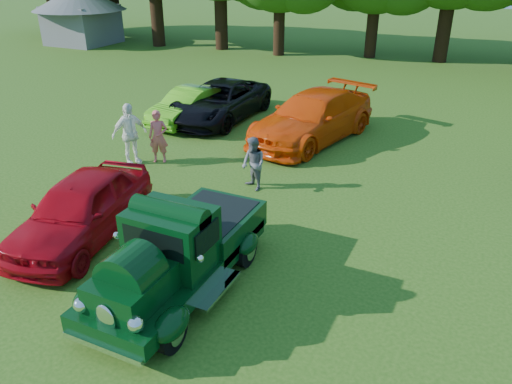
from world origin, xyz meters
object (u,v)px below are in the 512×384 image
at_px(spectator_white, 130,134).
at_px(spectator_grey, 253,164).
at_px(back_car_black, 219,101).
at_px(back_car_orange, 312,117).
at_px(red_convertible, 81,209).
at_px(spectator_pink, 158,137).
at_px(hero_pickup, 180,253).
at_px(back_car_lime, 189,106).
at_px(gazebo, 80,8).

bearing_deg(spectator_white, spectator_grey, -64.51).
relative_size(back_car_black, back_car_orange, 0.93).
xyz_separation_m(red_convertible, spectator_white, (-1.82, 4.11, 0.23)).
relative_size(spectator_pink, spectator_grey, 1.10).
height_order(hero_pickup, back_car_lime, hero_pickup).
relative_size(back_car_lime, spectator_white, 2.00).
bearing_deg(gazebo, red_convertible, -47.53).
bearing_deg(spectator_pink, back_car_black, 71.81).
height_order(spectator_pink, gazebo, gazebo).
bearing_deg(back_car_black, back_car_lime, -139.98).
xyz_separation_m(hero_pickup, spectator_pink, (-4.22, 5.27, 0.04)).
xyz_separation_m(spectator_grey, gazebo, (-21.44, 16.71, 1.65)).
distance_m(back_car_lime, spectator_white, 4.48).
distance_m(hero_pickup, spectator_white, 6.85).
xyz_separation_m(red_convertible, back_car_lime, (-2.48, 8.52, -0.10)).
bearing_deg(hero_pickup, back_car_black, 115.05).
bearing_deg(spectator_grey, gazebo, 174.17).
bearing_deg(back_car_orange, spectator_pink, -118.70).
bearing_deg(back_car_lime, back_car_orange, 5.23).
xyz_separation_m(back_car_black, spectator_grey, (3.98, -5.23, 0.02)).
bearing_deg(back_car_orange, gazebo, 164.68).
bearing_deg(gazebo, back_car_lime, -36.52).
relative_size(hero_pickup, spectator_white, 2.40).
xyz_separation_m(hero_pickup, red_convertible, (-3.10, 0.65, -0.04)).
height_order(hero_pickup, spectator_white, spectator_white).
xyz_separation_m(red_convertible, spectator_pink, (-1.12, 4.62, 0.09)).
bearing_deg(back_car_black, spectator_pink, -84.26).
bearing_deg(spectator_pink, red_convertible, -99.72).
relative_size(hero_pickup, red_convertible, 1.07).
distance_m(back_car_lime, gazebo, 20.64).
xyz_separation_m(hero_pickup, back_car_orange, (-0.55, 9.24, 0.04)).
relative_size(spectator_grey, gazebo, 0.24).
bearing_deg(red_convertible, gazebo, 122.18).
xyz_separation_m(back_car_lime, spectator_grey, (4.91, -4.47, 0.11)).
relative_size(back_car_orange, spectator_white, 2.92).
bearing_deg(back_car_black, back_car_orange, -9.24).
xyz_separation_m(back_car_orange, spectator_grey, (-0.12, -4.53, -0.07)).
bearing_deg(spectator_pink, spectator_white, -166.91).
xyz_separation_m(red_convertible, gazebo, (-19.01, 20.77, 1.66)).
height_order(red_convertible, spectator_grey, spectator_grey).
height_order(red_convertible, back_car_lime, red_convertible).
bearing_deg(back_car_lime, back_car_black, 44.02).
xyz_separation_m(back_car_lime, gazebo, (-16.53, 12.24, 1.76)).
distance_m(spectator_pink, gazebo, 24.15).
bearing_deg(back_car_black, spectator_white, -92.42).
relative_size(hero_pickup, back_car_orange, 0.82).
distance_m(back_car_black, back_car_orange, 4.16).
relative_size(hero_pickup, spectator_pink, 2.80).
bearing_deg(hero_pickup, back_car_lime, 121.30).
bearing_deg(spectator_pink, gazebo, 114.54).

